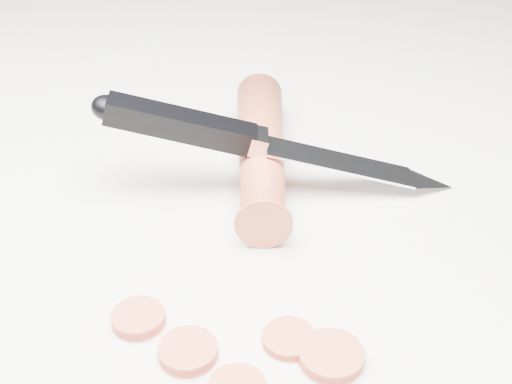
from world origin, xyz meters
name	(u,v)px	position (x,y,z in m)	size (l,w,h in m)	color
ground	(212,278)	(0.00, 0.00, 0.00)	(2.40, 2.40, 0.00)	silver
carrot	(261,150)	(0.07, 0.11, 0.02)	(0.03, 0.03, 0.18)	#BD4326
carrot_slice_0	(138,318)	(-0.05, -0.02, 0.00)	(0.03, 0.03, 0.01)	#C45034
carrot_slice_1	(331,356)	(0.04, -0.08, 0.00)	(0.04, 0.04, 0.01)	#C45034
carrot_slice_4	(289,338)	(0.03, -0.07, 0.00)	(0.03, 0.03, 0.01)	#C45034
carrot_slice_5	(188,351)	(-0.03, -0.06, 0.00)	(0.03, 0.03, 0.01)	#C45034
kitchen_knife	(279,142)	(0.07, 0.08, 0.04)	(0.26, 0.10, 0.08)	silver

